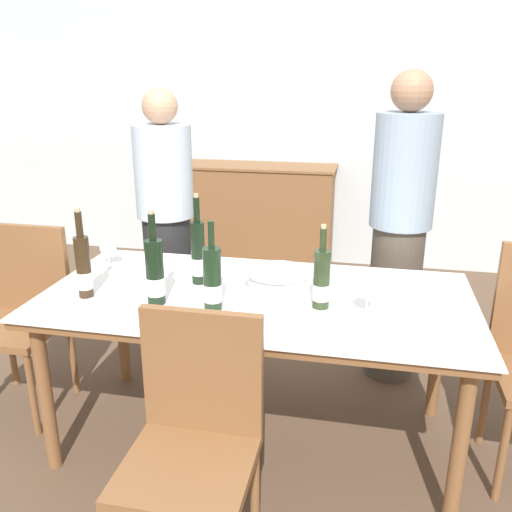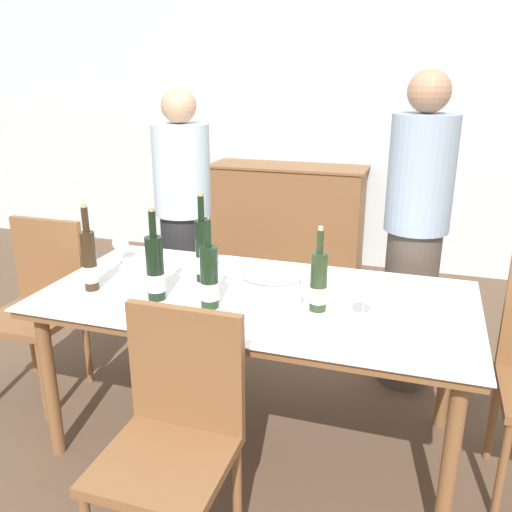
{
  "view_description": "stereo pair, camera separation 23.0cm",
  "coord_description": "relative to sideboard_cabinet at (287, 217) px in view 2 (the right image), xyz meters",
  "views": [
    {
      "loc": [
        0.45,
        -2.14,
        1.66
      ],
      "look_at": [
        0.0,
        0.0,
        0.92
      ],
      "focal_mm": 38.0,
      "sensor_mm": 36.0,
      "label": 1
    },
    {
      "loc": [
        0.67,
        -2.08,
        1.66
      ],
      "look_at": [
        0.0,
        0.0,
        0.92
      ],
      "focal_mm": 38.0,
      "sensor_mm": 36.0,
      "label": 2
    }
  ],
  "objects": [
    {
      "name": "ground_plane",
      "position": [
        0.48,
        -2.4,
        -0.46
      ],
      "size": [
        12.0,
        12.0,
        0.0
      ],
      "primitive_type": "plane",
      "color": "brown"
    },
    {
      "name": "back_wall",
      "position": [
        0.48,
        0.29,
        0.94
      ],
      "size": [
        8.0,
        0.1,
        2.8
      ],
      "color": "silver",
      "rests_on": "ground_plane"
    },
    {
      "name": "sideboard_cabinet",
      "position": [
        0.0,
        0.0,
        0.0
      ],
      "size": [
        1.34,
        0.46,
        0.91
      ],
      "color": "brown",
      "rests_on": "ground_plane"
    },
    {
      "name": "dining_table",
      "position": [
        0.48,
        -2.4,
        0.22
      ],
      "size": [
        1.87,
        0.93,
        0.74
      ],
      "color": "brown",
      "rests_on": "ground_plane"
    },
    {
      "name": "ice_bucket",
      "position": [
        0.61,
        -2.58,
        0.39
      ],
      "size": [
        0.24,
        0.24,
        0.19
      ],
      "color": "white",
      "rests_on": "dining_table"
    },
    {
      "name": "wine_bottle_0",
      "position": [
        0.09,
        -2.57,
        0.42
      ],
      "size": [
        0.08,
        0.08,
        0.4
      ],
      "color": "black",
      "rests_on": "dining_table"
    },
    {
      "name": "wine_bottle_1",
      "position": [
        0.77,
        -2.47,
        0.41
      ],
      "size": [
        0.07,
        0.07,
        0.35
      ],
      "color": "#28381E",
      "rests_on": "dining_table"
    },
    {
      "name": "wine_bottle_2",
      "position": [
        0.2,
        -2.31,
        0.43
      ],
      "size": [
        0.06,
        0.06,
        0.42
      ],
      "color": "black",
      "rests_on": "dining_table"
    },
    {
      "name": "wine_bottle_3",
      "position": [
        -0.23,
        -2.56,
        0.42
      ],
      "size": [
        0.06,
        0.06,
        0.39
      ],
      "color": "#332314",
      "rests_on": "dining_table"
    },
    {
      "name": "wine_bottle_4",
      "position": [
        0.34,
        -2.58,
        0.41
      ],
      "size": [
        0.08,
        0.08,
        0.37
      ],
      "color": "black",
      "rests_on": "dining_table"
    },
    {
      "name": "wine_glass_0",
      "position": [
        0.96,
        -2.5,
        0.39
      ],
      "size": [
        0.08,
        0.08,
        0.15
      ],
      "color": "white",
      "rests_on": "dining_table"
    },
    {
      "name": "wine_glass_1",
      "position": [
        -0.32,
        -2.17,
        0.38
      ],
      "size": [
        0.08,
        0.08,
        0.14
      ],
      "color": "white",
      "rests_on": "dining_table"
    },
    {
      "name": "wine_glass_2",
      "position": [
        0.46,
        -2.36,
        0.38
      ],
      "size": [
        0.08,
        0.08,
        0.14
      ],
      "color": "white",
      "rests_on": "dining_table"
    },
    {
      "name": "chair_near_front",
      "position": [
        0.42,
        -3.1,
        0.08
      ],
      "size": [
        0.42,
        0.42,
        0.92
      ],
      "color": "brown",
      "rests_on": "ground_plane"
    },
    {
      "name": "chair_left_end",
      "position": [
        -0.74,
        -2.31,
        0.08
      ],
      "size": [
        0.42,
        0.42,
        0.94
      ],
      "color": "brown",
      "rests_on": "ground_plane"
    },
    {
      "name": "person_host",
      "position": [
        -0.21,
        -1.64,
        0.34
      ],
      "size": [
        0.33,
        0.33,
        1.59
      ],
      "color": "#262628",
      "rests_on": "ground_plane"
    },
    {
      "name": "person_guest_left",
      "position": [
        1.12,
        -1.64,
        0.39
      ],
      "size": [
        0.33,
        0.33,
        1.68
      ],
      "color": "#51473D",
      "rests_on": "ground_plane"
    }
  ]
}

